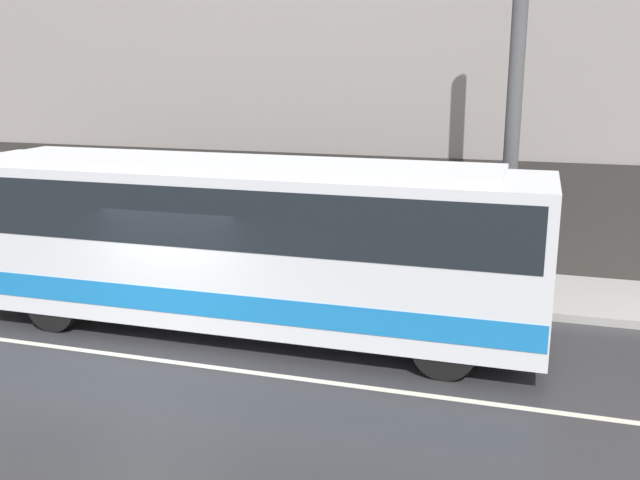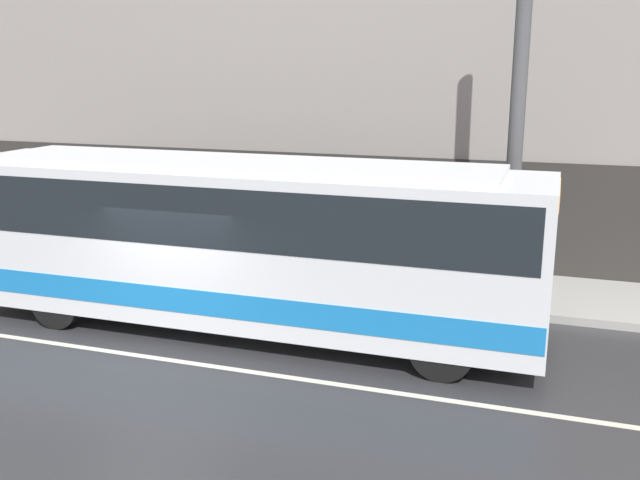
# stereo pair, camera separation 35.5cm
# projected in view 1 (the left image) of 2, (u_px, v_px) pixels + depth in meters

# --- Properties ---
(ground_plane) EXTENTS (60.00, 60.00, 0.00)m
(ground_plane) POSITION_uv_depth(u_px,v_px,m) (157.00, 360.00, 12.29)
(ground_plane) COLOR #2D2D30
(sidewalk) EXTENTS (60.00, 2.92, 0.17)m
(sidewalk) POSITION_uv_depth(u_px,v_px,m) (270.00, 271.00, 17.34)
(sidewalk) COLOR #A09E99
(sidewalk) RESTS_ON ground_plane
(building_facade) EXTENTS (60.00, 0.35, 12.24)m
(building_facade) POSITION_uv_depth(u_px,v_px,m) (289.00, 25.00, 17.44)
(building_facade) COLOR gray
(building_facade) RESTS_ON ground_plane
(lane_stripe) EXTENTS (54.00, 0.14, 0.01)m
(lane_stripe) POSITION_uv_depth(u_px,v_px,m) (157.00, 360.00, 12.29)
(lane_stripe) COLOR beige
(lane_stripe) RESTS_ON ground_plane
(transit_bus) EXTENTS (11.43, 2.54, 3.25)m
(transit_bus) POSITION_uv_depth(u_px,v_px,m) (235.00, 236.00, 13.34)
(transit_bus) COLOR silver
(transit_bus) RESTS_ON ground_plane
(utility_pole_near) EXTENTS (0.30, 0.30, 7.40)m
(utility_pole_near) POSITION_uv_depth(u_px,v_px,m) (513.00, 122.00, 13.96)
(utility_pole_near) COLOR #4C4C4F
(utility_pole_near) RESTS_ON sidewalk
(pedestrian_waiting) EXTENTS (0.36, 0.36, 1.65)m
(pedestrian_waiting) POSITION_uv_depth(u_px,v_px,m) (171.00, 229.00, 17.92)
(pedestrian_waiting) COLOR navy
(pedestrian_waiting) RESTS_ON sidewalk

